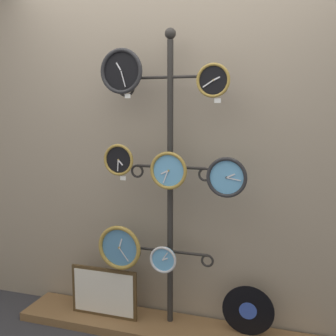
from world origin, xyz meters
The scene contains 15 objects.
shop_wall centered at (0.00, 0.57, 1.40)m, with size 4.40×0.04×2.80m.
low_shelf centered at (0.00, 0.35, 0.03)m, with size 2.20×0.36×0.06m.
display_stand centered at (0.00, 0.41, 0.78)m, with size 0.77×0.37×2.08m.
clock_top_left centered at (-0.31, 0.32, 1.81)m, with size 0.30×0.04×0.30m.
clock_top_right centered at (0.31, 0.30, 1.73)m, with size 0.21×0.04×0.21m.
clock_middle_left centered at (-0.33, 0.30, 1.22)m, with size 0.22×0.04×0.22m.
clock_middle_center centered at (0.02, 0.31, 1.16)m, with size 0.25×0.04×0.25m.
clock_middle_right centered at (0.40, 0.31, 1.14)m, with size 0.26×0.04×0.26m.
clock_bottom_left centered at (-0.34, 0.30, 0.60)m, with size 0.32×0.04×0.32m.
clock_bottom_center centered at (-0.01, 0.30, 0.56)m, with size 0.19×0.04×0.19m.
vinyl_record centered at (0.55, 0.39, 0.23)m, with size 0.34×0.01×0.34m.
picture_frame centered at (-0.48, 0.33, 0.24)m, with size 0.51×0.02×0.36m.
price_tag_upper centered at (-0.27, 0.32, 1.65)m, with size 0.04×0.00×0.03m.
price_tag_mid centered at (0.34, 0.30, 1.61)m, with size 0.04×0.00×0.03m.
price_tag_lower centered at (-0.30, 0.30, 1.10)m, with size 0.04×0.00×0.03m.
Camera 1 is at (0.78, -2.10, 1.54)m, focal length 42.00 mm.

